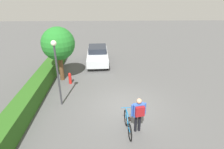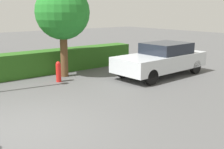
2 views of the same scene
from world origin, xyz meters
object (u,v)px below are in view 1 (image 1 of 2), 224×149
at_px(street_lamp, 57,65).
at_px(fire_hydrant, 70,78).
at_px(parked_car_near, 98,55).
at_px(tree_kerbside, 58,44).
at_px(person_rider, 139,112).
at_px(bicycle, 128,124).

bearing_deg(street_lamp, fire_hydrant, -1.13).
bearing_deg(fire_hydrant, parked_car_near, -23.44).
bearing_deg(tree_kerbside, fire_hydrant, -133.49).
bearing_deg(person_rider, bicycle, 88.96).
distance_m(tree_kerbside, fire_hydrant, 2.42).
bearing_deg(fire_hydrant, tree_kerbside, 46.51).
relative_size(street_lamp, tree_kerbside, 0.98).
bearing_deg(bicycle, street_lamp, 56.83).
bearing_deg(parked_car_near, tree_kerbside, 144.23).
bearing_deg(street_lamp, tree_kerbside, 11.21).
distance_m(parked_car_near, person_rider, 9.13).
distance_m(street_lamp, tree_kerbside, 3.26).
relative_size(parked_car_near, person_rider, 2.51).
relative_size(bicycle, person_rider, 1.00).
bearing_deg(bicycle, fire_hydrant, 35.58).
bearing_deg(tree_kerbside, bicycle, -142.93).
height_order(parked_car_near, fire_hydrant, parked_car_near).
distance_m(person_rider, fire_hydrant, 6.27).
height_order(parked_car_near, tree_kerbside, tree_kerbside).
bearing_deg(bicycle, parked_car_near, 11.04).
relative_size(bicycle, street_lamp, 0.47).
distance_m(bicycle, tree_kerbside, 7.23).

